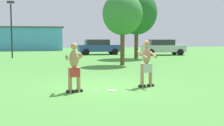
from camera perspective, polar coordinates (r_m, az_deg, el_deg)
ground_plane at (r=10.93m, az=-1.76°, el=-4.63°), size 80.00×80.00×0.00m
player_with_cap at (r=10.84m, az=6.71°, el=0.35°), size 0.64×0.68×1.73m
player_in_red at (r=9.80m, az=-7.35°, el=-0.69°), size 0.60×0.66×1.65m
frisbee at (r=10.09m, az=-0.10°, el=-5.37°), size 0.27×0.27×0.03m
car_blue_near_post at (r=30.92m, az=-2.64°, el=3.18°), size 4.36×2.15×1.58m
car_silver_far_end at (r=30.51m, az=9.80°, el=3.09°), size 4.43×2.32×1.58m
lamp_post at (r=27.04m, az=-18.94°, el=7.42°), size 0.60×0.24×4.92m
outbuilding_behind_lot at (r=43.52m, az=-16.75°, el=4.58°), size 11.05×6.50×3.24m
tree_left_field at (r=25.29m, az=4.77°, el=9.68°), size 3.49×3.49×5.76m
tree_right_field at (r=19.27m, az=2.05°, el=9.45°), size 2.60×2.60×4.71m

